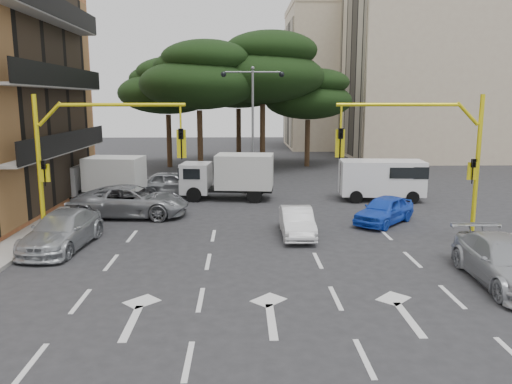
% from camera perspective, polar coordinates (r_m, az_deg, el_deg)
% --- Properties ---
extents(ground, '(120.00, 120.00, 0.00)m').
position_cam_1_polar(ground, '(18.34, 0.82, -7.90)').
color(ground, '#28282B').
rests_on(ground, ground).
extents(median_strip, '(1.40, 6.00, 0.15)m').
position_cam_1_polar(median_strip, '(33.88, -0.37, 0.83)').
color(median_strip, gray).
rests_on(median_strip, ground).
extents(apartment_beige_near, '(20.20, 12.15, 18.70)m').
position_cam_1_polar(apartment_beige_near, '(53.67, 21.65, 13.64)').
color(apartment_beige_near, '#C5AF94').
rests_on(apartment_beige_near, ground).
extents(apartment_beige_far, '(16.20, 12.15, 16.70)m').
position_cam_1_polar(apartment_beige_far, '(62.95, 11.16, 12.70)').
color(apartment_beige_far, '#C5AF94').
rests_on(apartment_beige_far, ground).
extents(pine_left_near, '(9.15, 9.15, 10.23)m').
position_cam_1_polar(pine_left_near, '(39.50, -6.47, 13.11)').
color(pine_left_near, '#382616').
rests_on(pine_left_near, ground).
extents(pine_center, '(9.98, 9.98, 11.16)m').
position_cam_1_polar(pine_center, '(41.45, 0.86, 14.01)').
color(pine_center, '#382616').
rests_on(pine_center, ground).
extents(pine_left_far, '(8.32, 8.32, 9.30)m').
position_cam_1_polar(pine_left_far, '(43.79, -10.02, 11.86)').
color(pine_left_far, '#382616').
rests_on(pine_left_far, ground).
extents(pine_right, '(7.49, 7.49, 8.37)m').
position_cam_1_polar(pine_right, '(43.73, 6.07, 11.05)').
color(pine_right, '#382616').
rests_on(pine_right, ground).
extents(pine_back, '(9.15, 9.15, 10.23)m').
position_cam_1_polar(pine_back, '(46.37, -1.96, 12.79)').
color(pine_back, '#382616').
rests_on(pine_back, ground).
extents(signal_mast_right, '(5.79, 0.37, 6.00)m').
position_cam_1_polar(signal_mast_right, '(20.89, 19.65, 4.67)').
color(signal_mast_right, yellow).
rests_on(signal_mast_right, ground).
extents(signal_mast_left, '(5.79, 0.37, 6.00)m').
position_cam_1_polar(signal_mast_left, '(20.38, -18.96, 4.58)').
color(signal_mast_left, yellow).
rests_on(signal_mast_left, ground).
extents(street_lamp_center, '(4.16, 0.36, 7.77)m').
position_cam_1_polar(street_lamp_center, '(33.39, -0.38, 9.92)').
color(street_lamp_center, slate).
rests_on(street_lamp_center, median_strip).
extents(car_white_hatch, '(1.31, 3.74, 1.23)m').
position_cam_1_polar(car_white_hatch, '(21.51, 4.69, -3.44)').
color(car_white_hatch, silver).
rests_on(car_white_hatch, ground).
extents(car_blue_compact, '(3.74, 3.90, 1.32)m').
position_cam_1_polar(car_blue_compact, '(24.34, 14.46, -1.99)').
color(car_blue_compact, blue).
rests_on(car_blue_compact, ground).
extents(car_silver_wagon, '(2.42, 5.03, 1.41)m').
position_cam_1_polar(car_silver_wagon, '(21.17, -21.26, -4.12)').
color(car_silver_wagon, '#A4A8AC').
rests_on(car_silver_wagon, ground).
extents(car_silver_cross_a, '(5.81, 3.01, 1.57)m').
position_cam_1_polar(car_silver_cross_a, '(25.73, -14.03, -1.02)').
color(car_silver_cross_a, gray).
rests_on(car_silver_cross_a, ground).
extents(car_silver_cross_b, '(4.36, 2.02, 1.44)m').
position_cam_1_polar(car_silver_cross_b, '(31.09, -9.49, 1.01)').
color(car_silver_cross_b, gray).
rests_on(car_silver_cross_b, ground).
extents(car_silver_parked, '(2.23, 5.08, 1.45)m').
position_cam_1_polar(car_silver_parked, '(17.85, 26.61, -7.14)').
color(car_silver_parked, '#ADB0B5').
rests_on(car_silver_parked, ground).
extents(van_white, '(4.88, 2.48, 2.37)m').
position_cam_1_polar(van_white, '(29.89, 14.12, 1.35)').
color(van_white, white).
rests_on(van_white, ground).
extents(box_truck_a, '(5.41, 2.79, 2.55)m').
position_cam_1_polar(box_truck_a, '(30.25, -17.46, 1.46)').
color(box_truck_a, silver).
rests_on(box_truck_a, ground).
extents(box_truck_b, '(5.63, 2.85, 2.67)m').
position_cam_1_polar(box_truck_b, '(29.24, -3.21, 1.75)').
color(box_truck_b, silver).
rests_on(box_truck_b, ground).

